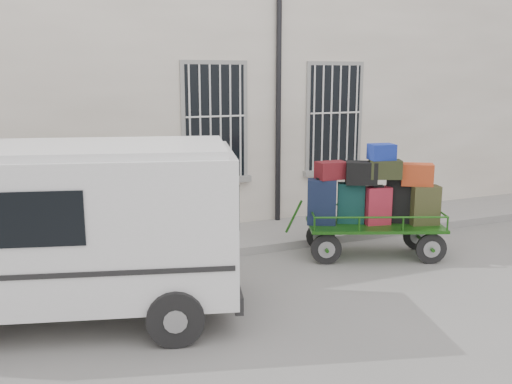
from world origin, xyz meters
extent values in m
plane|color=slate|center=(0.00, 0.00, 0.00)|extent=(80.00, 80.00, 0.00)
cube|color=beige|center=(0.00, 5.50, 3.00)|extent=(24.00, 5.00, 6.00)
cylinder|color=black|center=(0.95, 2.92, 2.80)|extent=(0.11, 0.11, 5.60)
cube|color=black|center=(-0.40, 2.98, 2.25)|extent=(1.20, 0.08, 2.20)
cube|color=gray|center=(-0.40, 2.96, 1.09)|extent=(1.45, 0.22, 0.12)
cube|color=black|center=(2.30, 2.98, 2.25)|extent=(1.20, 0.08, 2.20)
cube|color=gray|center=(2.30, 2.96, 1.09)|extent=(1.45, 0.22, 0.12)
cube|color=gray|center=(0.00, 2.20, 0.07)|extent=(24.00, 1.70, 0.15)
cylinder|color=black|center=(0.67, 0.40, 0.26)|extent=(0.51, 0.26, 0.52)
cylinder|color=gray|center=(0.67, 0.40, 0.26)|extent=(0.30, 0.20, 0.29)
cylinder|color=black|center=(0.97, 1.13, 0.26)|extent=(0.51, 0.26, 0.52)
cylinder|color=gray|center=(0.97, 1.13, 0.26)|extent=(0.30, 0.20, 0.29)
cylinder|color=black|center=(2.32, -0.28, 0.26)|extent=(0.51, 0.26, 0.52)
cylinder|color=gray|center=(2.32, -0.28, 0.26)|extent=(0.30, 0.20, 0.29)
cylinder|color=black|center=(2.62, 0.46, 0.26)|extent=(0.51, 0.26, 0.52)
cylinder|color=gray|center=(2.62, 0.46, 0.26)|extent=(0.30, 0.20, 0.29)
cube|color=#1A4F12|center=(1.64, 0.43, 0.58)|extent=(2.53, 1.85, 0.05)
cylinder|color=#1A4F12|center=(0.33, 0.96, 0.73)|extent=(0.30, 0.15, 0.59)
cube|color=black|center=(0.77, 0.77, 1.00)|extent=(0.56, 0.47, 0.79)
cube|color=black|center=(0.77, 0.77, 1.41)|extent=(0.23, 0.20, 0.03)
cube|color=#0C2B2B|center=(1.29, 0.65, 0.96)|extent=(0.51, 0.42, 0.71)
cube|color=black|center=(1.29, 0.65, 1.33)|extent=(0.21, 0.17, 0.03)
cube|color=maroon|center=(1.66, 0.39, 0.93)|extent=(0.47, 0.32, 0.66)
cube|color=black|center=(1.66, 0.39, 1.28)|extent=(0.21, 0.18, 0.03)
cube|color=black|center=(2.09, 0.36, 1.01)|extent=(0.52, 0.46, 0.81)
cube|color=black|center=(2.09, 0.36, 1.43)|extent=(0.22, 0.19, 0.03)
cube|color=#313319|center=(2.40, 0.05, 0.94)|extent=(0.54, 0.38, 0.68)
cube|color=black|center=(2.40, 0.05, 1.30)|extent=(0.23, 0.20, 0.03)
cube|color=#59111E|center=(0.95, 0.77, 1.54)|extent=(0.51, 0.34, 0.30)
cube|color=black|center=(1.39, 0.52, 1.50)|extent=(0.62, 0.54, 0.39)
cube|color=black|center=(1.75, 0.33, 1.57)|extent=(0.61, 0.49, 0.32)
cube|color=#9C451C|center=(2.30, 0.18, 1.47)|extent=(0.62, 0.56, 0.37)
cube|color=navy|center=(1.70, 0.39, 1.87)|extent=(0.47, 0.39, 0.27)
cube|color=white|center=(-3.62, -0.18, 1.30)|extent=(4.81, 3.07, 1.82)
cube|color=white|center=(-3.62, -0.18, 2.25)|extent=(4.58, 2.87, 0.10)
cube|color=black|center=(-1.47, -0.79, 1.60)|extent=(0.43, 1.38, 0.56)
cube|color=black|center=(-1.48, -0.79, 0.44)|extent=(0.61, 1.83, 0.22)
cube|color=white|center=(-1.44, -0.80, 0.67)|extent=(0.15, 0.42, 0.12)
cylinder|color=black|center=(-2.46, -1.48, 0.34)|extent=(0.72, 0.40, 0.69)
cylinder|color=black|center=(-1.96, 0.31, 0.34)|extent=(0.72, 0.40, 0.69)
camera|label=1|loc=(-4.06, -7.63, 3.16)|focal=40.00mm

